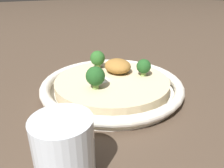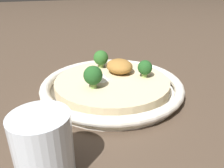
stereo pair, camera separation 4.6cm
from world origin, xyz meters
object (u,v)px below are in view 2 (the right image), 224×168
(broccoli_back_left, at_px, (101,58))
(drinking_glass, at_px, (44,148))
(broccoli_front, at_px, (93,76))
(broccoli_back_right, at_px, (145,68))
(risotto_bowl, at_px, (112,85))

(broccoli_back_left, distance_m, drinking_glass, 0.30)
(broccoli_back_left, distance_m, broccoli_front, 0.11)
(drinking_glass, bearing_deg, broccoli_back_left, 142.21)
(broccoli_back_right, distance_m, drinking_glass, 0.28)
(risotto_bowl, height_order, broccoli_front, broccoli_front)
(risotto_bowl, xyz_separation_m, broccoli_front, (0.02, -0.05, 0.04))
(drinking_glass, bearing_deg, broccoli_back_right, 120.22)
(risotto_bowl, relative_size, broccoli_front, 6.79)
(broccoli_back_right, bearing_deg, broccoli_back_left, -149.68)
(broccoli_back_right, relative_size, broccoli_front, 0.85)
(risotto_bowl, relative_size, drinking_glass, 3.45)
(broccoli_back_left, relative_size, broccoli_back_right, 1.12)
(broccoli_back_left, relative_size, broccoli_front, 0.95)
(risotto_bowl, xyz_separation_m, drinking_glass, (0.16, -0.17, 0.03))
(broccoli_back_left, xyz_separation_m, drinking_glass, (0.24, -0.18, -0.01))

